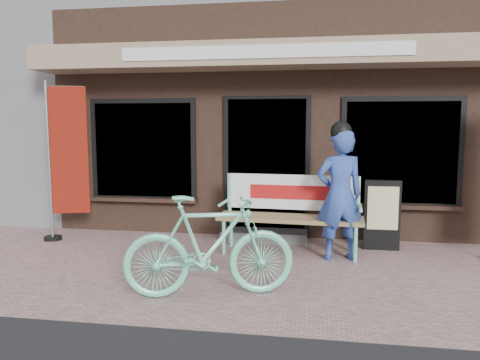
% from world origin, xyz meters
% --- Properties ---
extents(ground, '(70.00, 70.00, 0.00)m').
position_xyz_m(ground, '(0.00, 0.00, 0.00)').
color(ground, tan).
rests_on(ground, ground).
extents(storefront, '(7.00, 6.77, 6.00)m').
position_xyz_m(storefront, '(0.00, 4.96, 2.99)').
color(storefront, black).
rests_on(storefront, ground).
extents(bench, '(1.99, 0.62, 1.07)m').
position_xyz_m(bench, '(0.43, 1.16, 0.63)').
color(bench, '#75E4BB').
rests_on(bench, ground).
extents(person, '(0.71, 0.56, 1.81)m').
position_xyz_m(person, '(1.07, 0.91, 0.89)').
color(person, '#2F4AA2').
rests_on(person, ground).
extents(bicycle, '(1.83, 0.98, 1.06)m').
position_xyz_m(bicycle, '(-0.30, -0.67, 0.53)').
color(bicycle, '#75E4BB').
rests_on(bicycle, ground).
extents(nobori_red, '(0.71, 0.37, 2.41)m').
position_xyz_m(nobori_red, '(-2.99, 1.33, 1.24)').
color(nobori_red, gray).
rests_on(nobori_red, ground).
extents(menu_stand, '(0.50, 0.11, 0.99)m').
position_xyz_m(menu_stand, '(1.69, 1.46, 0.51)').
color(menu_stand, black).
rests_on(menu_stand, ground).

